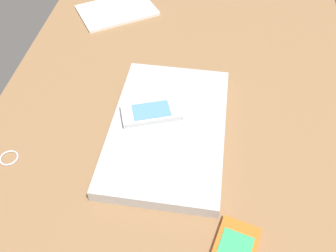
{
  "coord_description": "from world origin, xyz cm",
  "views": [
    {
      "loc": [
        52.7,
        3.13,
        57.49
      ],
      "look_at": [
        6.93,
        -2.33,
        5.0
      ],
      "focal_mm": 38.4,
      "sensor_mm": 36.0,
      "label": 1
    }
  ],
  "objects_px": {
    "laptop_closed": "(168,128)",
    "cell_phone_on_laptop": "(151,112)",
    "key_ring": "(9,158)",
    "notepad": "(117,10)"
  },
  "relations": [
    {
      "from": "laptop_closed",
      "to": "notepad",
      "type": "relative_size",
      "value": 1.69
    },
    {
      "from": "cell_phone_on_laptop",
      "to": "key_ring",
      "type": "bearing_deg",
      "value": -64.62
    },
    {
      "from": "laptop_closed",
      "to": "cell_phone_on_laptop",
      "type": "height_order",
      "value": "cell_phone_on_laptop"
    },
    {
      "from": "key_ring",
      "to": "cell_phone_on_laptop",
      "type": "bearing_deg",
      "value": 115.38
    },
    {
      "from": "cell_phone_on_laptop",
      "to": "notepad",
      "type": "bearing_deg",
      "value": -158.49
    },
    {
      "from": "notepad",
      "to": "key_ring",
      "type": "height_order",
      "value": "notepad"
    },
    {
      "from": "laptop_closed",
      "to": "cell_phone_on_laptop",
      "type": "xyz_separation_m",
      "value": [
        -0.02,
        -0.04,
        0.02
      ]
    },
    {
      "from": "cell_phone_on_laptop",
      "to": "key_ring",
      "type": "distance_m",
      "value": 0.28
    },
    {
      "from": "laptop_closed",
      "to": "cell_phone_on_laptop",
      "type": "relative_size",
      "value": 2.67
    },
    {
      "from": "laptop_closed",
      "to": "key_ring",
      "type": "xyz_separation_m",
      "value": [
        0.1,
        -0.29,
        -0.01
      ]
    }
  ]
}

